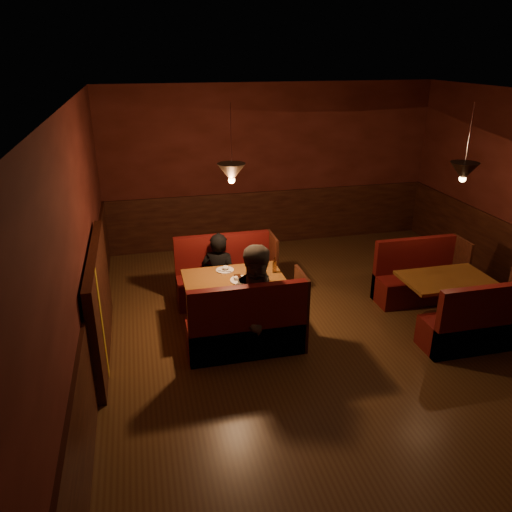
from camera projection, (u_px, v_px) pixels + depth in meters
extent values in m
cube|color=brown|center=(341.00, 337.00, 6.40)|extent=(6.00, 7.00, 0.01)
cube|color=#38261B|center=(359.00, 100.00, 5.28)|extent=(6.00, 7.00, 0.01)
cube|color=black|center=(271.00, 167.00, 8.99)|extent=(6.00, 0.01, 2.90)
cube|color=black|center=(80.00, 252.00, 5.19)|extent=(0.01, 7.00, 2.90)
cube|color=black|center=(271.00, 217.00, 9.33)|extent=(6.00, 0.04, 1.00)
cube|color=black|center=(94.00, 331.00, 5.56)|extent=(0.04, 7.00, 1.00)
cube|color=black|center=(100.00, 302.00, 5.88)|extent=(0.10, 2.20, 1.30)
cube|color=gold|center=(102.00, 324.00, 5.40)|extent=(0.01, 0.12, 1.30)
cylinder|color=#333333|center=(231.00, 139.00, 5.76)|extent=(0.01, 0.01, 0.80)
cone|color=black|center=(231.00, 173.00, 5.91)|extent=(0.34, 0.34, 0.22)
sphere|color=#FFBF72|center=(232.00, 180.00, 5.95)|extent=(0.08, 0.08, 0.08)
cylinder|color=#333333|center=(469.00, 138.00, 5.82)|extent=(0.01, 0.01, 0.80)
cone|color=black|center=(464.00, 172.00, 5.97)|extent=(0.34, 0.34, 0.22)
sphere|color=#FFBF72|center=(462.00, 179.00, 6.01)|extent=(0.08, 0.08, 0.08)
cube|color=brown|center=(233.00, 278.00, 6.44)|extent=(1.29, 0.78, 0.05)
cylinder|color=black|center=(234.00, 302.00, 6.58)|extent=(0.13, 0.13, 0.64)
cylinder|color=black|center=(234.00, 322.00, 6.69)|extent=(0.51, 0.51, 0.04)
cylinder|color=silver|center=(240.00, 280.00, 6.31)|extent=(0.26, 0.26, 0.02)
cube|color=black|center=(238.00, 276.00, 6.37)|extent=(0.08, 0.07, 0.03)
ellipsoid|color=silver|center=(236.00, 278.00, 6.30)|extent=(0.06, 0.06, 0.05)
cube|color=tan|center=(244.00, 279.00, 6.29)|extent=(0.08, 0.08, 0.03)
cylinder|color=silver|center=(239.00, 281.00, 6.28)|extent=(0.10, 0.08, 0.01)
cylinder|color=silver|center=(225.00, 270.00, 6.61)|extent=(0.24, 0.24, 0.01)
ellipsoid|color=beige|center=(225.00, 268.00, 6.61)|extent=(0.09, 0.09, 0.05)
cube|color=silver|center=(225.00, 272.00, 6.55)|extent=(0.18, 0.08, 0.00)
cylinder|color=white|center=(251.00, 271.00, 6.50)|extent=(0.05, 0.05, 0.08)
cylinder|color=white|center=(264.00, 263.00, 6.69)|extent=(0.07, 0.07, 0.14)
cylinder|color=white|center=(268.00, 276.00, 6.31)|extent=(0.07, 0.07, 0.14)
cylinder|color=#47230F|center=(275.00, 267.00, 6.54)|extent=(0.06, 0.06, 0.15)
cylinder|color=#47230F|center=(275.00, 260.00, 6.49)|extent=(0.02, 0.02, 0.06)
ellipsoid|color=white|center=(265.00, 277.00, 6.37)|extent=(0.11, 0.11, 0.04)
cube|color=#4D0F0C|center=(225.00, 288.00, 7.22)|extent=(1.38, 0.51, 0.41)
cube|color=#4D0F0C|center=(222.00, 265.00, 7.29)|extent=(1.38, 0.11, 0.96)
cube|color=black|center=(273.00, 266.00, 7.26)|extent=(0.04, 0.51, 0.96)
cube|color=#4D0F0C|center=(245.00, 335.00, 6.02)|extent=(1.38, 0.51, 0.41)
cube|color=#4D0F0C|center=(248.00, 324.00, 5.74)|extent=(1.38, 0.11, 0.96)
cube|color=black|center=(301.00, 309.00, 6.07)|extent=(0.04, 0.51, 0.96)
cube|color=brown|center=(446.00, 279.00, 6.52)|extent=(1.14, 0.73, 0.04)
cylinder|color=black|center=(443.00, 301.00, 6.64)|extent=(0.12, 0.12, 0.60)
cylinder|color=black|center=(440.00, 320.00, 6.75)|extent=(0.48, 0.48, 0.03)
cube|color=#4D0F0C|center=(417.00, 288.00, 7.24)|extent=(1.23, 0.47, 0.39)
cube|color=#4D0F0C|center=(413.00, 267.00, 7.31)|extent=(1.23, 0.10, 0.90)
cube|color=black|center=(458.00, 268.00, 7.28)|extent=(0.03, 0.47, 0.90)
cube|color=#4D0F0C|center=(470.00, 332.00, 6.12)|extent=(1.23, 0.47, 0.39)
cube|color=#4D0F0C|center=(484.00, 321.00, 5.86)|extent=(1.23, 0.10, 0.90)
imported|color=black|center=(219.00, 257.00, 7.00)|extent=(0.61, 0.52, 1.41)
imported|color=#413A33|center=(260.00, 286.00, 5.82)|extent=(0.85, 0.68, 1.69)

